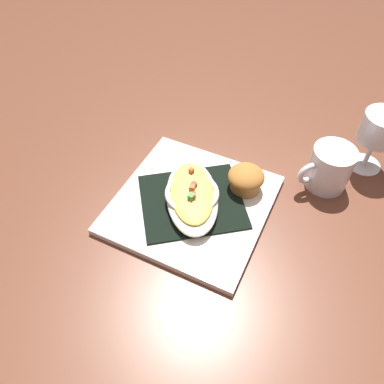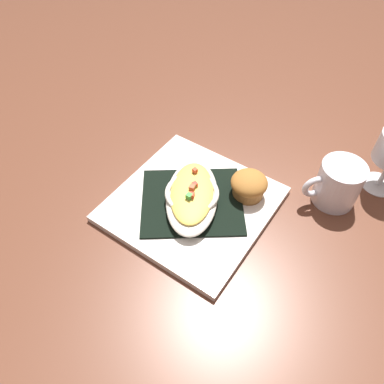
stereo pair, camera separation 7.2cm
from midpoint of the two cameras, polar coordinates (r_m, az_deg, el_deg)
ground_plane at (r=0.76m, az=-2.73°, el=-2.35°), size 2.60×2.60×0.00m
square_plate at (r=0.75m, az=-2.75°, el=-2.01°), size 0.31×0.31×0.01m
folded_napkin at (r=0.75m, az=-2.78°, el=-1.56°), size 0.25×0.26×0.00m
gratin_dish at (r=0.73m, az=-2.83°, el=-0.56°), size 0.22×0.18×0.04m
muffin at (r=0.75m, az=5.49°, el=1.86°), size 0.07×0.07×0.05m
coffee_mug at (r=0.81m, az=17.64°, el=3.13°), size 0.10×0.10×0.09m
stemmed_glass at (r=0.84m, az=24.49°, el=8.34°), size 0.08×0.08×0.14m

